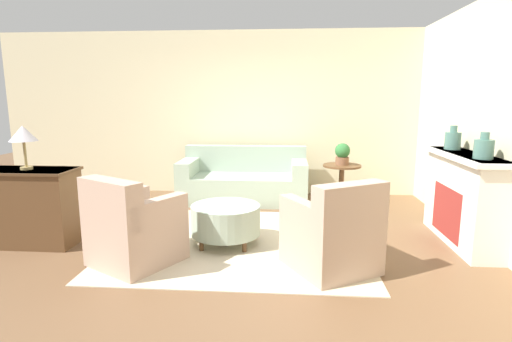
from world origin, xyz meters
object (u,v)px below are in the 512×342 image
(couch, at_px, (244,181))
(potted_plant_on_side_table, at_px, (342,154))
(dresser, at_px, (31,206))
(vase_mantel_near, at_px, (453,140))
(armchair_right, at_px, (333,235))
(ottoman_table, at_px, (226,220))
(side_table, at_px, (341,177))
(table_lamp, at_px, (23,135))
(vase_mantel_far, at_px, (484,148))
(armchair_left, at_px, (133,230))

(couch, xyz_separation_m, potted_plant_on_side_table, (1.57, -0.12, 0.49))
(dresser, relative_size, vase_mantel_near, 3.60)
(armchair_right, bearing_deg, couch, 113.46)
(ottoman_table, distance_m, side_table, 2.47)
(couch, distance_m, side_table, 1.57)
(potted_plant_on_side_table, distance_m, table_lamp, 4.33)
(side_table, bearing_deg, vase_mantel_far, -60.58)
(armchair_right, relative_size, vase_mantel_far, 3.70)
(armchair_right, bearing_deg, vase_mantel_far, 18.03)
(table_lamp, bearing_deg, potted_plant_on_side_table, 28.70)
(couch, height_order, ottoman_table, couch)
(side_table, bearing_deg, vase_mantel_near, -47.51)
(couch, relative_size, armchair_right, 2.00)
(armchair_right, bearing_deg, ottoman_table, 151.40)
(armchair_right, height_order, dresser, armchair_right)
(vase_mantel_far, bearing_deg, vase_mantel_near, 90.00)
(potted_plant_on_side_table, bearing_deg, dresser, -151.30)
(potted_plant_on_side_table, height_order, table_lamp, table_lamp)
(armchair_right, xyz_separation_m, side_table, (0.41, 2.54, 0.08))
(armchair_left, xyz_separation_m, vase_mantel_far, (3.55, 0.51, 0.80))
(armchair_right, relative_size, side_table, 1.61)
(dresser, xyz_separation_m, table_lamp, (-0.00, -0.00, 0.81))
(side_table, relative_size, dresser, 0.60)
(armchair_right, bearing_deg, vase_mantel_near, 39.60)
(armchair_right, relative_size, potted_plant_on_side_table, 3.00)
(ottoman_table, bearing_deg, vase_mantel_far, -2.50)
(ottoman_table, relative_size, potted_plant_on_side_table, 2.32)
(ottoman_table, distance_m, dresser, 2.23)
(couch, xyz_separation_m, dresser, (-2.22, -2.19, 0.14))
(armchair_left, bearing_deg, table_lamp, 161.18)
(armchair_right, height_order, potted_plant_on_side_table, potted_plant_on_side_table)
(table_lamp, bearing_deg, couch, 44.66)
(armchair_left, relative_size, armchair_right, 1.00)
(armchair_left, relative_size, ottoman_table, 1.29)
(ottoman_table, height_order, potted_plant_on_side_table, potted_plant_on_side_table)
(side_table, bearing_deg, armchair_right, -99.21)
(side_table, height_order, table_lamp, table_lamp)
(armchair_left, distance_m, table_lamp, 1.71)
(armchair_right, relative_size, vase_mantel_near, 3.51)
(side_table, distance_m, table_lamp, 4.39)
(couch, relative_size, table_lamp, 4.17)
(side_table, xyz_separation_m, potted_plant_on_side_table, (-0.00, -0.00, 0.37))
(dresser, distance_m, potted_plant_on_side_table, 4.33)
(vase_mantel_far, relative_size, table_lamp, 0.56)
(dresser, bearing_deg, table_lamp, -176.42)
(vase_mantel_near, xyz_separation_m, vase_mantel_far, (0.00, -0.78, -0.01))
(armchair_right, distance_m, table_lamp, 3.52)
(dresser, height_order, potted_plant_on_side_table, potted_plant_on_side_table)
(ottoman_table, xyz_separation_m, potted_plant_on_side_table, (1.56, 1.91, 0.51))
(vase_mantel_far, bearing_deg, armchair_right, -161.97)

